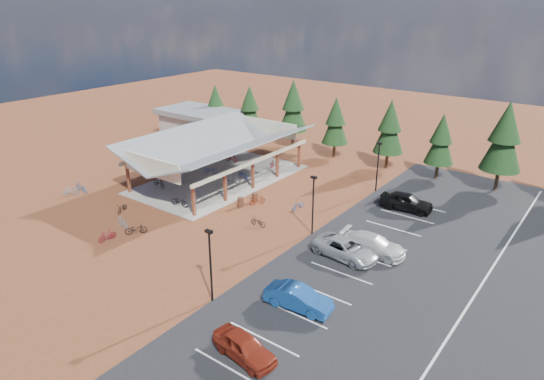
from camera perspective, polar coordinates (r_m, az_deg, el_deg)
The scene contains 39 objects.
ground at distance 41.94m, azimuth -2.54°, elevation -4.32°, with size 140.00×140.00×0.00m, color brown.
asphalt_lot at distance 37.28m, azimuth 23.63°, elevation -9.86°, with size 27.00×44.00×0.04m, color black.
concrete_pad at distance 52.85m, azimuth -6.11°, elevation 1.30°, with size 10.60×18.60×0.10m, color gray.
bike_pavilion at distance 51.66m, azimuth -6.28°, elevation 5.22°, with size 11.65×19.40×4.97m.
outbuilding at distance 69.19m, azimuth -8.54°, elevation 7.83°, with size 11.00×7.00×3.90m.
lamp_post_0 at distance 31.03m, azimuth -7.27°, elevation -8.29°, with size 0.50×0.25×5.14m.
lamp_post_1 at distance 39.51m, azimuth 4.85°, elevation -1.33°, with size 0.50×0.25×5.14m.
lamp_post_2 at distance 49.47m, azimuth 12.35°, elevation 3.06°, with size 0.50×0.25×5.14m.
trash_bin_0 at distance 45.68m, azimuth -3.72°, elevation -1.45°, with size 0.60×0.60×0.90m, color #4C2A1B.
trash_bin_1 at distance 46.74m, azimuth -2.02°, elevation -0.86°, with size 0.60×0.60×0.90m, color #4C2A1B.
pine_0 at distance 71.03m, azimuth -6.64°, elevation 10.09°, with size 2.97×2.97×6.91m.
pine_1 at distance 66.35m, azimuth -2.63°, elevation 9.71°, with size 3.22×3.22×7.50m.
pine_2 at distance 63.49m, azimuth 2.51°, elevation 9.84°, with size 3.74×3.74×8.70m.
pine_3 at distance 59.31m, azimuth 7.49°, elevation 8.05°, with size 3.19×3.19×7.43m.
pine_4 at distance 56.31m, azimuth 13.69°, elevation 7.20°, with size 3.41×3.41×7.94m.
pine_5 at distance 54.67m, azimuth 19.27°, elevation 5.65°, with size 3.08×3.08×7.17m.
pine_6 at distance 53.12m, azimuth 25.70°, elevation 5.65°, with size 3.95×3.95×9.20m.
bike_0 at distance 51.35m, azimuth -13.15°, elevation 0.85°, with size 0.65×1.85×0.97m, color black.
bike_1 at distance 52.62m, azimuth -10.71°, elevation 1.64°, with size 0.52×1.84×1.11m, color gray.
bike_2 at distance 54.36m, azimuth -7.28°, elevation 2.35°, with size 0.54×1.55×0.81m, color navy.
bike_3 at distance 58.00m, azimuth -4.78°, elevation 3.82°, with size 0.49×1.73×1.04m, color maroon.
bike_4 at distance 46.25m, azimuth -10.84°, elevation -1.31°, with size 0.66×1.90×1.00m, color black.
bike_5 at distance 51.06m, azimuth -4.60°, elevation 1.27°, with size 0.47×1.68×1.01m, color gray.
bike_6 at distance 52.63m, azimuth -3.41°, elevation 1.85°, with size 0.57×1.64×0.86m, color #1C3D9E.
bike_7 at distance 55.37m, azimuth 0.29°, elevation 2.99°, with size 0.47×1.65×0.99m, color maroon.
bike_8 at distance 46.53m, azimuth -17.22°, elevation -2.03°, with size 0.56×1.61×0.85m, color black.
bike_9 at distance 52.23m, azimuth -22.66°, elevation -0.08°, with size 0.45×1.61×0.97m, color gray.
bike_10 at distance 52.66m, azimuth -21.55°, elevation 0.28°, with size 0.67×1.91×1.00m, color #204D83.
bike_11 at distance 41.53m, azimuth -18.82°, elevation -5.08°, with size 0.46×1.63×0.98m, color maroon.
bike_12 at distance 42.01m, azimuth -15.73°, elevation -4.41°, with size 0.63×1.80×0.95m, color black.
bike_13 at distance 43.54m, azimuth -17.18°, elevation -3.63°, with size 0.44×1.57×0.95m, color gray.
bike_14 at distance 45.12m, azimuth 3.10°, elevation -1.79°, with size 0.55×1.58×0.83m, color #1F589D.
bike_15 at distance 46.00m, azimuth -1.74°, elevation -1.17°, with size 0.47×1.67×1.01m, color maroon.
bike_16 at distance 41.81m, azimuth -1.67°, elevation -3.76°, with size 0.55×1.57×0.83m, color black.
car_0 at distance 27.73m, azimuth -3.28°, elevation -17.93°, with size 1.64×4.08×1.39m, color maroon.
car_1 at distance 31.35m, azimuth 3.13°, elevation -12.57°, with size 1.54×4.40×1.45m, color navy.
car_2 at distance 37.23m, azimuth 8.62°, elevation -6.83°, with size 2.39×5.19×1.44m, color #9B9EA3.
car_3 at distance 38.15m, azimuth 11.78°, elevation -6.28°, with size 2.08×5.11×1.48m, color silver.
car_4 at distance 46.42m, azimuth 15.53°, elevation -1.31°, with size 1.93×4.81×1.64m, color black.
Camera 1 is at (24.13, -28.92, 18.44)m, focal length 32.00 mm.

